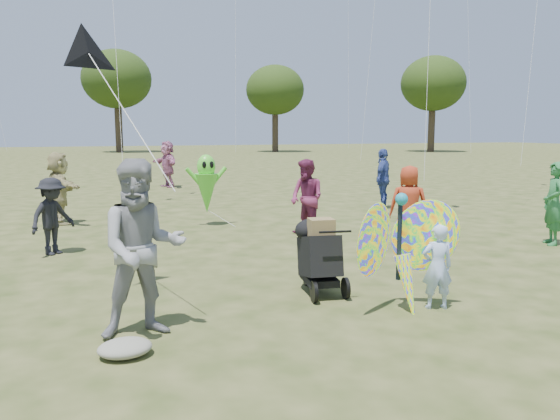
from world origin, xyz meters
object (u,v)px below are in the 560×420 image
Objects in this scene: crowd_e at (307,198)px; crowd_f at (554,204)px; butterfly_kite at (403,253)px; crowd_j at (167,164)px; crowd_b at (52,216)px; alien_kite at (207,186)px; jogging_stroller at (318,251)px; crowd_d at (59,188)px; crowd_c at (383,179)px; crowd_a at (409,204)px; adult_man at (142,249)px; child_girl at (437,267)px.

crowd_e is 1.00× the size of crowd_f.
crowd_e is at bearing 79.89° from butterfly_kite.
crowd_b is at bearing -36.33° from crowd_j.
butterfly_kite is (0.14, -16.78, -0.18)m from crowd_j.
butterfly_kite is (-0.90, -5.03, -0.08)m from crowd_e.
jogging_stroller is at bearing -88.51° from alien_kite.
jogging_stroller is at bearing -172.56° from crowd_d.
crowd_c is 1.00× the size of crowd_d.
butterfly_kite is at bearing 86.06° from crowd_a.
crowd_d is 6.24m from crowd_e.
crowd_e reaches higher than crowd_b.
crowd_c is at bearing 45.08° from adult_man.
adult_man is 1.18× the size of crowd_e.
crowd_j reaches higher than crowd_f.
child_girl is 0.52m from butterfly_kite.
crowd_c reaches higher than alien_kite.
crowd_d is at bearing 115.63° from butterfly_kite.
jogging_stroller is (-5.41, -7.04, -0.28)m from crowd_c.
jogging_stroller is at bearing -39.29° from crowd_e.
crowd_b is at bearing -23.94° from crowd_c.
adult_man is at bearing -27.45° from crowd_j.
adult_man is 4.90m from crowd_b.
child_girl is 0.64× the size of alien_kite.
butterfly_kite is (-5.19, -2.41, -0.08)m from crowd_f.
crowd_e is 2.70m from alien_kite.
child_girl is at bearing 91.97° from crowd_a.
crowd_d reaches higher than alien_kite.
butterfly_kite is at bearing -27.63° from crowd_e.
butterfly_kite is (4.25, -5.11, 0.04)m from crowd_b.
crowd_f is 7.63m from alien_kite.
crowd_d is (0.08, 3.57, 0.17)m from crowd_b.
crowd_d reaches higher than crowd_b.
adult_man is 6.61m from crowd_a.
crowd_c reaches higher than child_girl.
butterfly_kite is (-0.47, 0.09, 0.21)m from child_girl.
butterfly_kite is at bearing -171.64° from crowd_d.
adult_man is 2.66m from jogging_stroller.
jogging_stroller is at bearing 69.23° from crowd_a.
crowd_f is at bearing 51.96° from crowd_c.
jogging_stroller is (-1.15, 1.18, 0.06)m from child_girl.
crowd_j is 1.09× the size of alien_kite.
crowd_a is 2.18m from crowd_e.
child_girl is 0.66× the size of crowd_f.
crowd_d is at bearing 124.56° from jogging_stroller.
crowd_d reaches higher than child_girl.
adult_man is 1.15× the size of butterfly_kite.
butterfly_kite is at bearing 17.23° from crowd_c.
crowd_e is at bearing 78.09° from jogging_stroller.
crowd_b is 12.37m from crowd_j.
crowd_a is (2.08, 3.69, 0.25)m from child_girl.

